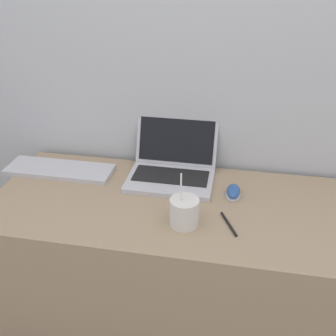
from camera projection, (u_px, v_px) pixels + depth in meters
wall_back at (207, 42)px, 1.46m from camera, size 7.00×0.04×2.50m
desk at (188, 279)px, 1.61m from camera, size 1.48×0.58×0.74m
laptop at (173, 162)px, 1.58m from camera, size 0.34×0.32×0.25m
drink_cup at (184, 212)px, 1.30m from camera, size 0.10×0.10×0.19m
computer_mouse at (233, 192)px, 1.47m from camera, size 0.05×0.10×0.04m
external_keyboard at (60, 170)px, 1.63m from camera, size 0.44×0.15×0.02m
pen at (229, 224)px, 1.32m from camera, size 0.06×0.12×0.01m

